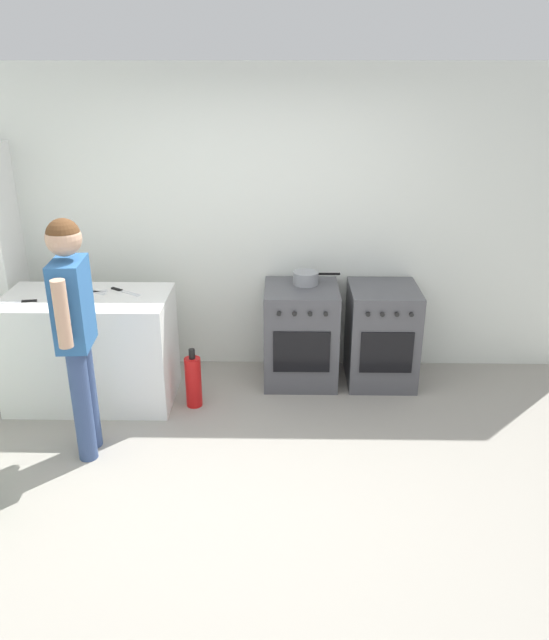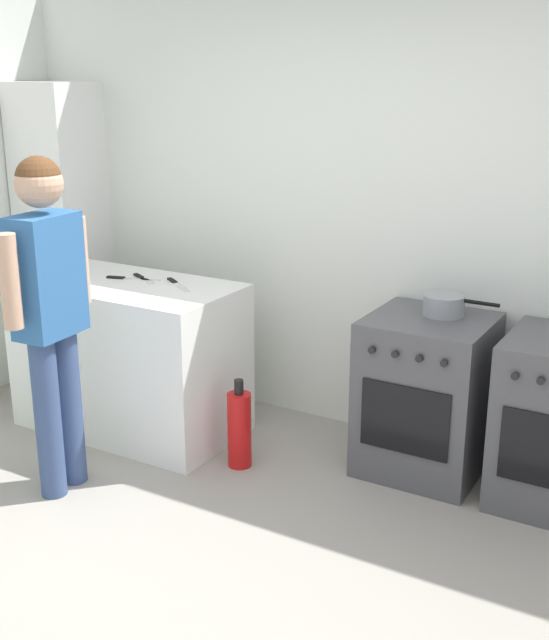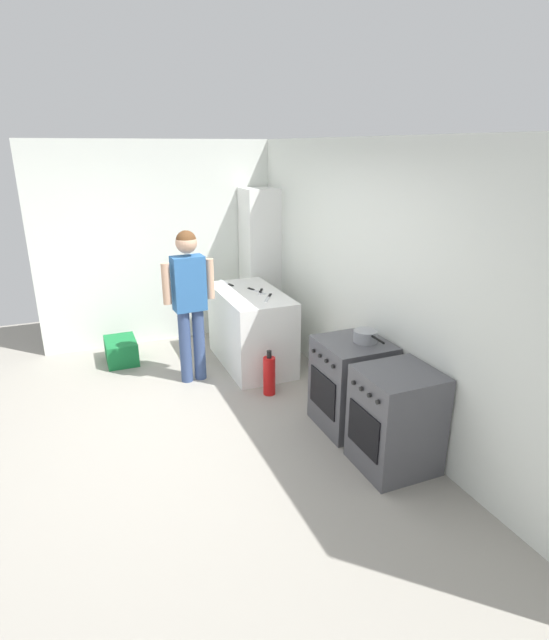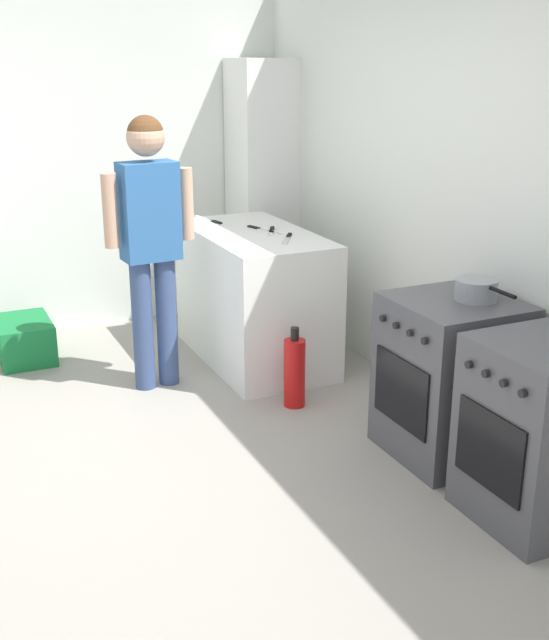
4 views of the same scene
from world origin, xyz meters
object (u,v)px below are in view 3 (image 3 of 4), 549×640
Objects in this scene: oven_left at (352,384)px; person at (189,293)px; knife_utility at (261,292)px; knife_bread at (227,283)px; fire_extinguisher at (269,375)px; larder_cabinet at (260,264)px; oven_right at (396,420)px; recycling_crate_lower at (121,351)px; knife_chef at (268,297)px; knife_carving at (256,291)px; pot at (365,336)px.

person reaches higher than oven_left.
knife_utility reaches higher than oven_left.
fire_extinguisher is (1.32, 0.04, -0.69)m from knife_bread.
larder_cabinet is at bearing 161.95° from fire_extinguisher.
recycling_crate_lower is (-3.05, -1.84, -0.29)m from oven_right.
larder_cabinet is at bearing 177.80° from oven_left.
fire_extinguisher is (0.65, 0.66, -0.81)m from person.
larder_cabinet is at bearing 163.32° from knife_chef.
oven_left is 2.62× the size of knife_carving.
pot is at bearing 15.22° from knife_bread.
recycling_crate_lower is (-0.95, -1.57, -0.76)m from knife_chef.
pot is at bearing 172.00° from oven_right.
larder_cabinet reaches higher than oven_right.
knife_carving is at bearing -170.13° from oven_left.
larder_cabinet is at bearing 178.25° from oven_right.
knife_utility is 1.88m from recycling_crate_lower.
oven_right is 2.43m from knife_utility.
pot is at bearing 13.91° from knife_chef.
knife_carving is at bearing -172.92° from oven_right.
fire_extinguisher is at bearing -162.99° from oven_right.
knife_utility is (-1.71, -0.35, 0.00)m from pot.
oven_left is 1.99m from person.
knife_chef and knife_bread have the same top height.
knife_utility is at bearing -173.67° from oven_right.
larder_cabinet reaches higher than person.
knife_chef is 0.26m from knife_utility.
person reaches higher than knife_carving.
oven_right is at bearing 6.33° from knife_utility.
knife_carving is (-1.76, -0.39, -0.00)m from pot.
pot is at bearing 66.98° from oven_left.
recycling_crate_lower is at bearing -141.15° from pot.
recycling_crate_lower is (-1.49, -1.36, -0.08)m from fire_extinguisher.
oven_right reaches higher than recycling_crate_lower.
knife_carving is 0.62× the size of recycling_crate_lower.
oven_right is at bearing 7.26° from knife_chef.
oven_right is 2.18m from knife_chef.
oven_left is 1.00× the size of oven_right.
oven_left is 1.01m from fire_extinguisher.
knife_carving is 0.87m from person.
person is (0.15, -0.88, 0.12)m from knife_utility.
larder_cabinet reaches higher than knife_bread.
fire_extinguisher is (0.80, -0.22, -0.69)m from knife_utility.
knife_carving is 1.83m from recycling_crate_lower.
larder_cabinet reaches higher than recycling_crate_lower.
knife_bread is 0.78m from larder_cabinet.
oven_right is 2.48m from knife_carving.
knife_utility is at bearing 178.63° from knife_chef.
recycling_crate_lower is (-0.63, -1.54, -0.76)m from knife_carving.
oven_right is at bearing -0.00° from oven_left.
knife_bread is 0.67× the size of recycling_crate_lower.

